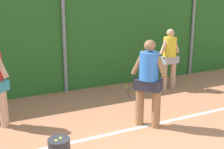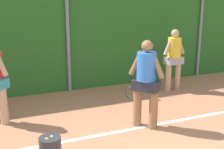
% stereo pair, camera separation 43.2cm
% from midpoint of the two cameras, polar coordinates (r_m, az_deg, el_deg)
% --- Properties ---
extents(ground_plane, '(24.71, 24.71, 0.00)m').
position_cam_midpoint_polar(ground_plane, '(5.72, 3.07, -13.26)').
color(ground_plane, '#B2704C').
extents(hedge_fence_backdrop, '(16.06, 0.25, 2.79)m').
position_cam_midpoint_polar(hedge_fence_backdrop, '(8.58, -7.41, 6.02)').
color(hedge_fence_backdrop, '#286023').
rests_on(hedge_fence_backdrop, ground_plane).
extents(fence_post_center, '(0.10, 0.10, 2.97)m').
position_cam_midpoint_polar(fence_post_center, '(8.40, -7.11, 6.49)').
color(fence_post_center, gray).
rests_on(fence_post_center, ground_plane).
extents(fence_post_right, '(0.10, 0.10, 2.97)m').
position_cam_midpoint_polar(fence_post_right, '(10.60, 18.00, 7.60)').
color(fence_post_right, gray).
rests_on(fence_post_right, ground_plane).
extents(court_baseline_paint, '(11.74, 0.10, 0.01)m').
position_cam_midpoint_polar(court_baseline_paint, '(6.05, 1.32, -11.50)').
color(court_baseline_paint, white).
rests_on(court_baseline_paint, ground_plane).
extents(player_foreground_near, '(0.63, 0.65, 1.87)m').
position_cam_midpoint_polar(player_foreground_near, '(6.07, 8.70, -1.03)').
color(player_foreground_near, '#8C603D').
rests_on(player_foreground_near, ground_plane).
extents(player_backcourt_far, '(0.76, 0.39, 1.81)m').
position_cam_midpoint_polar(player_backcourt_far, '(8.78, 13.42, 3.45)').
color(player_backcourt_far, tan).
rests_on(player_backcourt_far, ground_plane).
extents(ball_hopper, '(0.36, 0.36, 0.51)m').
position_cam_midpoint_polar(ball_hopper, '(4.97, -9.49, -14.23)').
color(ball_hopper, '#2D2D33').
rests_on(ball_hopper, ground_plane).
extents(tennis_ball_1, '(0.07, 0.07, 0.07)m').
position_cam_midpoint_polar(tennis_ball_1, '(9.41, 16.76, -2.21)').
color(tennis_ball_1, '#CCDB33').
rests_on(tennis_ball_1, ground_plane).
extents(tennis_ball_5, '(0.07, 0.07, 0.07)m').
position_cam_midpoint_polar(tennis_ball_5, '(9.01, 4.89, -2.38)').
color(tennis_ball_5, '#CCDB33').
rests_on(tennis_ball_5, ground_plane).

